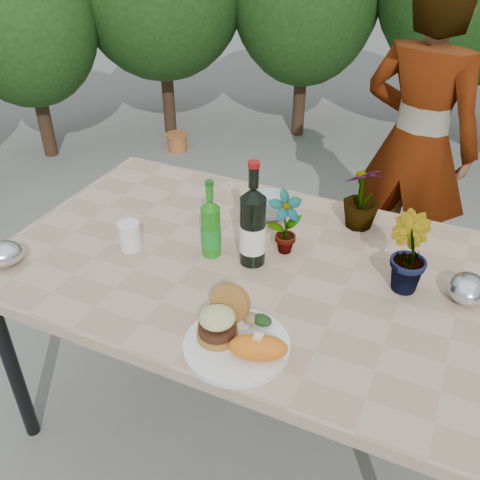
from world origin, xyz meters
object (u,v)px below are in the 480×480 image
at_px(patio_table, 250,275).
at_px(wine_bottle, 253,227).
at_px(dinner_plate, 237,345).
at_px(person, 417,145).

height_order(patio_table, wine_bottle, wine_bottle).
relative_size(dinner_plate, person, 0.18).
bearing_deg(person, patio_table, 87.72).
relative_size(patio_table, person, 1.05).
distance_m(dinner_plate, wine_bottle, 0.40).
distance_m(patio_table, wine_bottle, 0.19).
bearing_deg(patio_table, wine_bottle, 23.46).
xyz_separation_m(wine_bottle, person, (0.33, 1.13, -0.12)).
bearing_deg(dinner_plate, person, 82.09).
bearing_deg(person, dinner_plate, 96.06).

